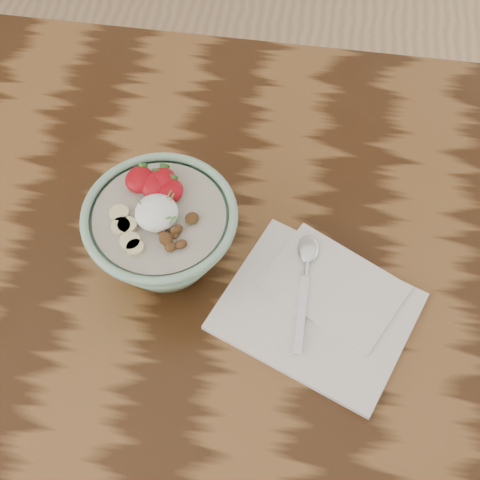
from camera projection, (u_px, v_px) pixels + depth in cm
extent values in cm
cube|color=#351D0D|center=(194.00, 272.00, 92.76)|extent=(160.00, 90.00, 4.00)
cylinder|color=#85B395|center=(167.00, 256.00, 91.09)|extent=(8.62, 8.62, 1.23)
torus|color=#85B395|center=(159.00, 215.00, 82.51)|extent=(19.60, 19.60, 1.13)
cylinder|color=#BBB19B|center=(160.00, 218.00, 83.04)|extent=(16.62, 16.62, 1.03)
ellipsoid|color=white|center=(157.00, 213.00, 81.59)|extent=(5.38, 5.38, 2.96)
ellipsoid|color=#A10710|center=(154.00, 185.00, 83.90)|extent=(3.47, 3.81, 1.91)
cone|color=#286623|center=(157.00, 174.00, 84.45)|extent=(1.40, 1.03, 1.52)
ellipsoid|color=#A10710|center=(162.00, 180.00, 84.29)|extent=(3.50, 3.86, 1.93)
cone|color=#286623|center=(164.00, 169.00, 84.85)|extent=(1.40, 1.03, 1.52)
ellipsoid|color=#A10710|center=(170.00, 191.00, 83.51)|extent=(3.25, 3.57, 1.79)
cone|color=#286623|center=(172.00, 180.00, 84.01)|extent=(1.40, 1.03, 1.52)
ellipsoid|color=#A10710|center=(140.00, 179.00, 84.27)|extent=(3.67, 4.04, 2.02)
cone|color=#286623|center=(142.00, 168.00, 84.87)|extent=(1.40, 1.03, 1.52)
cylinder|color=beige|center=(135.00, 248.00, 79.74)|extent=(2.10, 2.10, 0.70)
cylinder|color=beige|center=(130.00, 242.00, 80.18)|extent=(2.51, 2.51, 0.70)
cylinder|color=beige|center=(119.00, 214.00, 82.29)|extent=(2.43, 2.43, 0.70)
cylinder|color=beige|center=(127.00, 226.00, 81.38)|extent=(2.36, 2.36, 0.70)
cylinder|color=beige|center=(121.00, 227.00, 81.31)|extent=(2.39, 2.39, 0.70)
ellipsoid|color=brown|center=(176.00, 230.00, 80.87)|extent=(2.06, 2.04, 1.22)
ellipsoid|color=brown|center=(162.00, 229.00, 80.98)|extent=(1.81, 1.88, 1.01)
ellipsoid|color=brown|center=(181.00, 244.00, 79.84)|extent=(1.97, 1.88, 0.82)
ellipsoid|color=brown|center=(170.00, 247.00, 79.66)|extent=(1.29, 1.48, 0.86)
ellipsoid|color=brown|center=(166.00, 239.00, 80.05)|extent=(2.38, 2.51, 1.26)
ellipsoid|color=brown|center=(192.00, 218.00, 81.71)|extent=(2.36, 2.41, 0.92)
ellipsoid|color=brown|center=(174.00, 234.00, 80.67)|extent=(1.52, 1.63, 0.67)
cylinder|color=#478839|center=(173.00, 218.00, 80.06)|extent=(1.54, 0.30, 0.23)
cylinder|color=#478839|center=(172.00, 197.00, 81.66)|extent=(0.35, 1.13, 0.22)
cylinder|color=#478839|center=(152.00, 205.00, 81.06)|extent=(0.98, 0.85, 0.22)
cylinder|color=#478839|center=(155.00, 210.00, 80.68)|extent=(1.11, 1.09, 0.23)
cylinder|color=#478839|center=(172.00, 220.00, 79.88)|extent=(0.55, 1.25, 0.22)
cylinder|color=#478839|center=(155.00, 215.00, 80.25)|extent=(0.47, 1.79, 0.24)
cylinder|color=#478839|center=(148.00, 215.00, 80.27)|extent=(0.72, 1.23, 0.22)
cylinder|color=#478839|center=(169.00, 218.00, 80.04)|extent=(1.76, 0.64, 0.24)
cylinder|color=#478839|center=(155.00, 214.00, 80.32)|extent=(1.71, 0.81, 0.24)
cylinder|color=#478839|center=(140.00, 204.00, 81.14)|extent=(1.27, 1.39, 0.24)
cylinder|color=#478839|center=(156.00, 201.00, 81.33)|extent=(1.83, 0.54, 0.24)
cylinder|color=#478839|center=(169.00, 194.00, 81.85)|extent=(0.44, 1.23, 0.22)
cylinder|color=#478839|center=(155.00, 208.00, 80.78)|extent=(1.31, 1.06, 0.23)
cube|color=white|center=(317.00, 311.00, 86.94)|extent=(28.92, 26.40, 0.91)
cube|color=white|center=(333.00, 286.00, 88.05)|extent=(20.71, 18.43, 0.54)
cube|color=silver|center=(301.00, 314.00, 85.45)|extent=(1.06, 11.01, 0.34)
cylinder|color=silver|center=(306.00, 267.00, 88.89)|extent=(0.67, 2.87, 0.67)
ellipsoid|color=silver|center=(308.00, 249.00, 90.21)|extent=(2.93, 4.40, 0.91)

